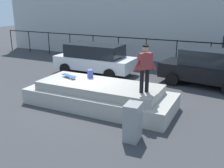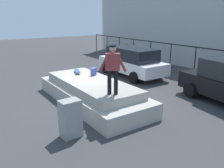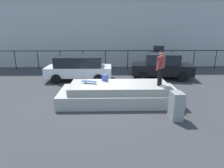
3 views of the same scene
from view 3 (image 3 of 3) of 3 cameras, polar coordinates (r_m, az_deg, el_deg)
The scene contains 10 objects.
ground_plane at distance 9.79m, azimuth -2.38°, elevation -5.06°, with size 60.00×60.00×0.00m, color #38383A.
concrete_ledge at distance 9.53m, azimuth 2.16°, elevation -2.89°, with size 5.93×2.32×0.95m.
skateboarder at distance 9.21m, azimuth 14.54°, elevation 5.51°, with size 0.64×0.81×1.67m.
skateboard at distance 9.46m, azimuth -6.91°, elevation 0.76°, with size 0.79×0.43×0.12m.
backpack at distance 9.82m, azimuth -2.17°, elevation 1.87°, with size 0.28×0.20×0.34m, color #3F4C99.
car_white_hatchback_near at distance 13.66m, azimuth -9.96°, elevation 4.93°, with size 4.60×2.14×1.71m.
car_black_sedan_mid at distance 14.47m, azimuth 14.75°, elevation 5.30°, with size 4.54×2.55×1.81m.
utility_box at distance 8.11m, azimuth 18.85°, elevation -6.29°, with size 0.44×0.60×1.16m, color gray.
fence_row at distance 16.98m, azimuth -2.00°, elevation 8.41°, with size 24.06×0.06×1.71m.
warehouse_building at distance 22.29m, azimuth -1.91°, elevation 15.72°, with size 25.71×9.12×6.53m.
Camera 3 is at (0.19, -9.10, 3.61)m, focal length 30.25 mm.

